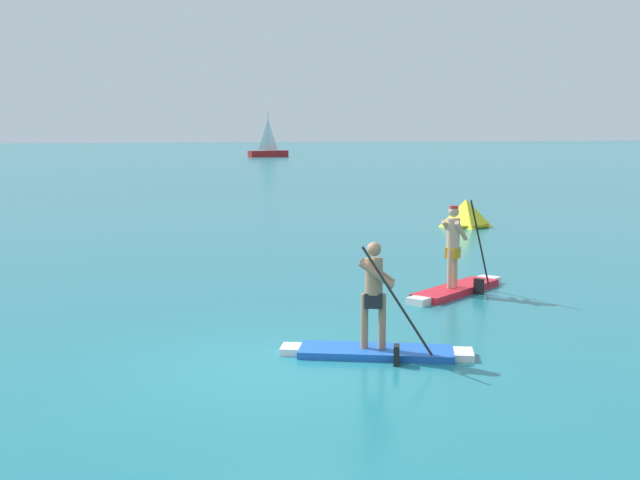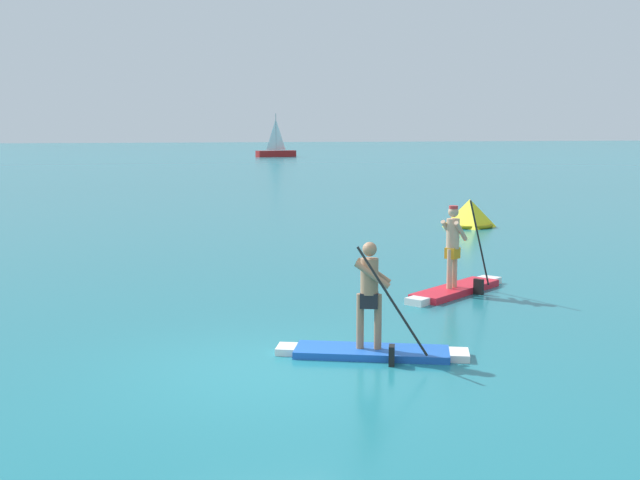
# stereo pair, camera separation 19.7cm
# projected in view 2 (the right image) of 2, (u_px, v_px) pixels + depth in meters

# --- Properties ---
(ground) EXTENTS (440.00, 440.00, 0.00)m
(ground) POSITION_uv_depth(u_px,v_px,m) (270.00, 371.00, 10.93)
(ground) COLOR #1E727F
(paddleboarder_mid_center) EXTENTS (2.76, 1.60, 1.73)m
(paddleboarder_mid_center) POSITION_uv_depth(u_px,v_px,m) (372.00, 332.00, 11.62)
(paddleboarder_mid_center) COLOR blue
(paddleboarder_mid_center) RESTS_ON ground
(paddleboarder_far_right) EXTENTS (2.89, 2.06, 1.95)m
(paddleboarder_far_right) POSITION_uv_depth(u_px,v_px,m) (456.00, 277.00, 16.08)
(paddleboarder_far_right) COLOR red
(paddleboarder_far_right) RESTS_ON ground
(race_marker_buoy) EXTENTS (1.65, 1.65, 0.96)m
(race_marker_buoy) POSITION_uv_depth(u_px,v_px,m) (470.00, 215.00, 27.29)
(race_marker_buoy) COLOR yellow
(race_marker_buoy) RESTS_ON ground
(sailboat_right_horizon) EXTENTS (5.33, 2.21, 5.50)m
(sailboat_right_horizon) POSITION_uv_depth(u_px,v_px,m) (276.00, 151.00, 101.29)
(sailboat_right_horizon) COLOR #A51E1E
(sailboat_right_horizon) RESTS_ON ground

